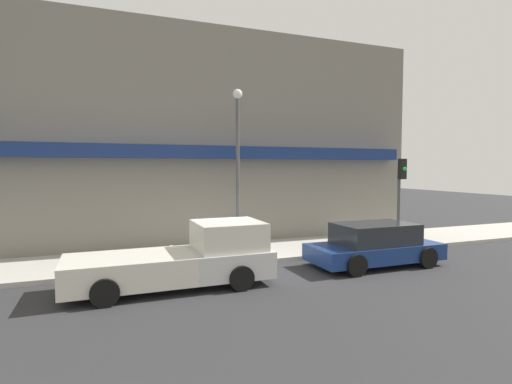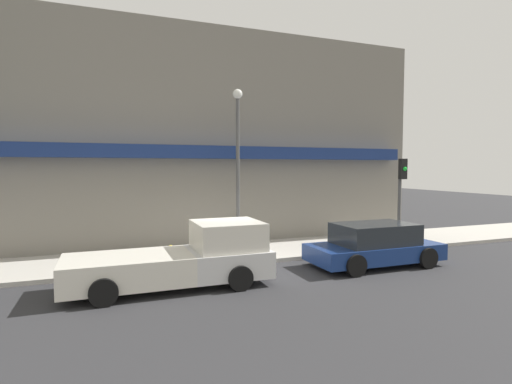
# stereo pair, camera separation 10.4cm
# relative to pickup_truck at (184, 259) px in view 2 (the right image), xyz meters

# --- Properties ---
(ground_plane) EXTENTS (80.00, 80.00, 0.00)m
(ground_plane) POSITION_rel_pickup_truck_xyz_m (1.71, 1.52, -0.75)
(ground_plane) COLOR #2D2D30
(sidewalk) EXTENTS (36.00, 3.38, 0.14)m
(sidewalk) POSITION_rel_pickup_truck_xyz_m (1.71, 3.21, -0.68)
(sidewalk) COLOR #B7B2A8
(sidewalk) RESTS_ON ground
(building) EXTENTS (19.80, 3.80, 11.23)m
(building) POSITION_rel_pickup_truck_xyz_m (1.69, 6.37, 3.71)
(building) COLOR gray
(building) RESTS_ON ground
(pickup_truck) EXTENTS (5.42, 2.17, 1.71)m
(pickup_truck) POSITION_rel_pickup_truck_xyz_m (0.00, 0.00, 0.00)
(pickup_truck) COLOR silver
(pickup_truck) RESTS_ON ground
(parked_car) EXTENTS (4.41, 2.06, 1.40)m
(parked_car) POSITION_rel_pickup_truck_xyz_m (6.28, 0.00, -0.07)
(parked_car) COLOR navy
(parked_car) RESTS_ON ground
(fire_hydrant) EXTENTS (0.19, 0.19, 0.60)m
(fire_hydrant) POSITION_rel_pickup_truck_xyz_m (-0.03, 2.15, -0.31)
(fire_hydrant) COLOR yellow
(fire_hydrant) RESTS_ON sidewalk
(street_lamp) EXTENTS (0.36, 0.36, 6.00)m
(street_lamp) POSITION_rel_pickup_truck_xyz_m (2.69, 3.46, 3.10)
(street_lamp) COLOR #4C4C4C
(street_lamp) RESTS_ON sidewalk
(traffic_light) EXTENTS (0.28, 0.42, 3.44)m
(traffic_light) POSITION_rel_pickup_truck_xyz_m (8.93, 1.85, 1.76)
(traffic_light) COLOR #4C4C4C
(traffic_light) RESTS_ON sidewalk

